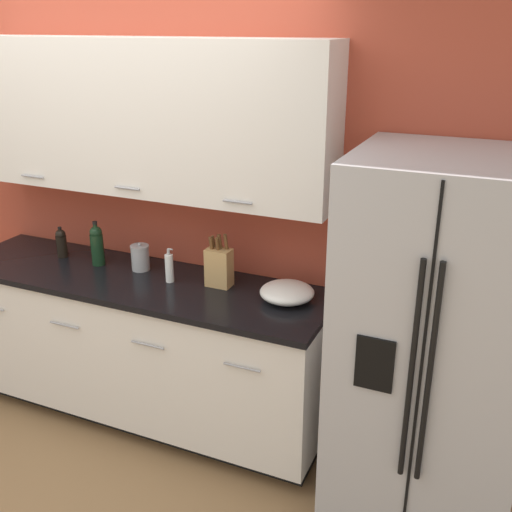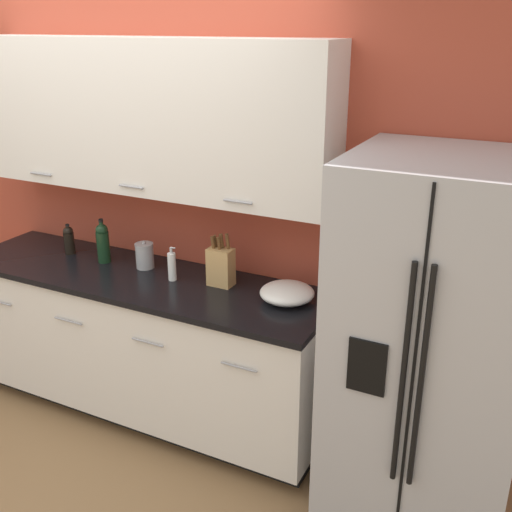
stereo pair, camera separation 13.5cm
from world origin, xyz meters
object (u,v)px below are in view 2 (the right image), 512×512
refrigerator (430,352)px  steel_canister (145,255)px  knife_block (221,266)px  soap_dispenser (172,266)px  oil_bottle (69,239)px  mixing_bowl (287,293)px  wine_bottle (103,242)px

refrigerator → steel_canister: size_ratio=10.67×
refrigerator → steel_canister: refrigerator is taller
knife_block → soap_dispenser: bearing=-167.1°
oil_bottle → mixing_bowl: oil_bottle is taller
refrigerator → steel_canister: (-1.72, 0.19, 0.10)m
refrigerator → wine_bottle: (-2.01, 0.16, 0.15)m
knife_block → wine_bottle: bearing=-178.9°
refrigerator → knife_block: refrigerator is taller
refrigerator → soap_dispenser: refrigerator is taller
steel_canister → mixing_bowl: 0.95m
steel_canister → refrigerator: bearing=-6.4°
soap_dispenser → oil_bottle: 0.82m
knife_block → oil_bottle: (-1.10, -0.00, -0.02)m
oil_bottle → steel_canister: bearing=2.0°
oil_bottle → refrigerator: bearing=-4.3°
soap_dispenser → oil_bottle: bearing=175.6°
knife_block → oil_bottle: knife_block is taller
knife_block → soap_dispenser: 0.29m
wine_bottle → mixing_bowl: bearing=-0.4°
soap_dispenser → mixing_bowl: (0.69, 0.04, -0.04)m
steel_canister → mixing_bowl: size_ratio=0.58×
knife_block → steel_canister: size_ratio=1.82×
wine_bottle → soap_dispenser: size_ratio=1.36×
refrigerator → soap_dispenser: (-1.47, 0.11, 0.11)m
refrigerator → soap_dispenser: 1.48m
refrigerator → wine_bottle: size_ratio=6.58×
refrigerator → wine_bottle: 2.02m
oil_bottle → steel_canister: 0.57m
oil_bottle → wine_bottle: bearing=-2.8°
soap_dispenser → mixing_bowl: soap_dispenser is taller
soap_dispenser → steel_canister: soap_dispenser is taller
steel_canister → wine_bottle: bearing=-173.1°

